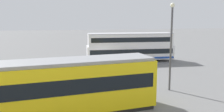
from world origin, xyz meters
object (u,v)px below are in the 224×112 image
at_px(pedestrian_near_railing, 71,75).
at_px(street_lamp, 171,40).
at_px(tram_yellow, 44,88).
at_px(info_sign, 18,69).
at_px(double_decker_bus, 130,47).

relative_size(pedestrian_near_railing, street_lamp, 0.25).
relative_size(tram_yellow, pedestrian_near_railing, 8.08).
distance_m(tram_yellow, info_sign, 6.44).
xyz_separation_m(double_decker_bus, pedestrian_near_railing, (8.13, 10.34, -0.94)).
xyz_separation_m(pedestrian_near_railing, info_sign, (4.17, -0.11, 0.69)).
bearing_deg(pedestrian_near_railing, street_lamp, 161.89).
bearing_deg(tram_yellow, info_sign, -67.93).
relative_size(double_decker_bus, info_sign, 4.81).
bearing_deg(info_sign, double_decker_bus, -140.23).
relative_size(info_sign, street_lamp, 0.34).
height_order(double_decker_bus, street_lamp, street_lamp).
bearing_deg(info_sign, street_lamp, 167.48).
bearing_deg(info_sign, pedestrian_near_railing, 178.52).
relative_size(double_decker_bus, street_lamp, 1.65).
distance_m(double_decker_bus, street_lamp, 13.07).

